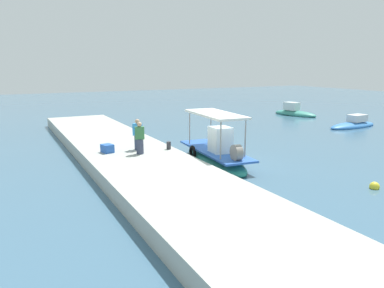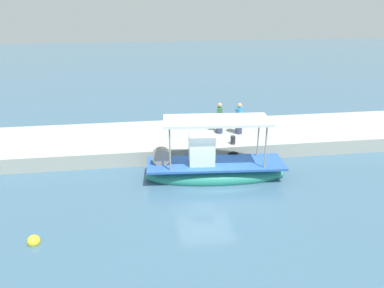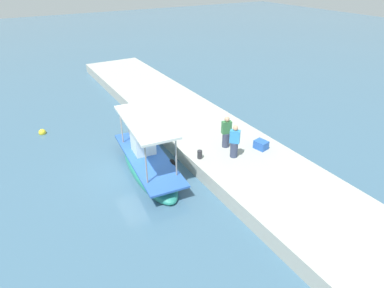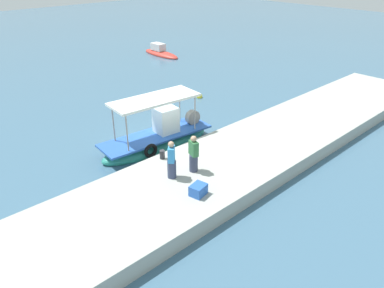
{
  "view_description": "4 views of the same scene",
  "coord_description": "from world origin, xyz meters",
  "views": [
    {
      "loc": [
        16.6,
        -10.44,
        5.24
      ],
      "look_at": [
        -0.33,
        -1.76,
        1.23
      ],
      "focal_mm": 35.03,
      "sensor_mm": 36.0,
      "label": 1
    },
    {
      "loc": [
        2.82,
        14.79,
        7.5
      ],
      "look_at": [
        0.27,
        -2.41,
        0.85
      ],
      "focal_mm": 35.44,
      "sensor_mm": 36.0,
      "label": 2
    },
    {
      "loc": [
        -13.42,
        4.75,
        9.07
      ],
      "look_at": [
        -0.7,
        -2.65,
        0.93
      ],
      "focal_mm": 30.73,
      "sensor_mm": 36.0,
      "label": 3
    },
    {
      "loc": [
        -10.85,
        -14.24,
        9.11
      ],
      "look_at": [
        -0.08,
        -2.59,
        0.93
      ],
      "focal_mm": 34.6,
      "sensor_mm": 36.0,
      "label": 4
    }
  ],
  "objects": [
    {
      "name": "ground_plane",
      "position": [
        0.0,
        0.0,
        0.0
      ],
      "size": [
        120.0,
        120.0,
        0.0
      ],
      "primitive_type": "plane",
      "color": "#40657F"
    },
    {
      "name": "cargo_crate",
      "position": [
        -2.57,
        -5.63,
        0.95
      ],
      "size": [
        0.73,
        0.63,
        0.43
      ],
      "primitive_type": "cube",
      "rotation": [
        0.0,
        0.0,
        0.22
      ],
      "color": "blue",
      "rests_on": "dock_quay"
    },
    {
      "name": "moored_boat_far",
      "position": [
        12.22,
        15.37,
        0.19
      ],
      "size": [
        1.5,
        4.93,
        1.35
      ],
      "color": "red",
      "rests_on": "ground_plane"
    },
    {
      "name": "marker_buoy",
      "position": [
        6.43,
        3.68,
        0.09
      ],
      "size": [
        0.43,
        0.43,
        0.43
      ],
      "color": "yellow",
      "rests_on": "ground_plane"
    },
    {
      "name": "fisherman_by_crate",
      "position": [
        -1.48,
        -4.2,
        1.49
      ],
      "size": [
        0.46,
        0.53,
        1.67
      ],
      "color": "#384058",
      "rests_on": "dock_quay"
    },
    {
      "name": "main_fishing_boat",
      "position": [
        -0.38,
        -0.29,
        0.49
      ],
      "size": [
        6.42,
        2.32,
        3.1
      ],
      "color": "teal",
      "rests_on": "ground_plane"
    },
    {
      "name": "dock_quay",
      "position": [
        0.0,
        -4.45,
        0.37
      ],
      "size": [
        36.0,
        4.91,
        0.73
      ],
      "primitive_type": "cube",
      "color": "#AAADA4",
      "rests_on": "ground_plane"
    },
    {
      "name": "mooring_bollard",
      "position": [
        -1.8,
        -2.44,
        0.94
      ],
      "size": [
        0.24,
        0.24,
        0.42
      ],
      "primitive_type": "cylinder",
      "color": "#2D2D33",
      "rests_on": "dock_quay"
    },
    {
      "name": "fisherman_near_bollard",
      "position": [
        -2.5,
        -3.96,
        1.49
      ],
      "size": [
        0.53,
        0.53,
        1.68
      ],
      "color": "#37405D",
      "rests_on": "dock_quay"
    }
  ]
}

